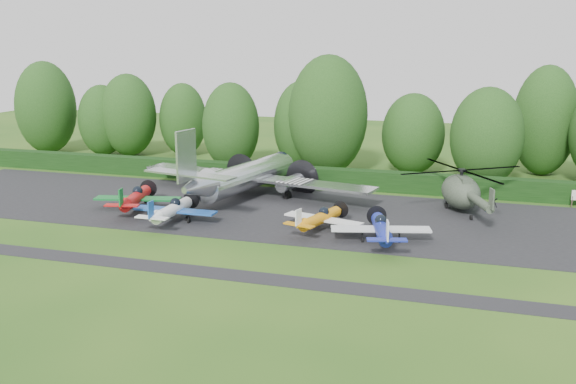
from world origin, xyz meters
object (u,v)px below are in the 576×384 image
(light_plane_red, at_px, (136,198))
(light_plane_blue, at_px, (382,229))
(light_plane_white, at_px, (172,210))
(light_plane_orange, at_px, (320,218))
(transport_plane, at_px, (247,176))
(helicopter, at_px, (461,189))

(light_plane_red, distance_m, light_plane_blue, 22.60)
(light_plane_white, bearing_deg, light_plane_blue, -1.86)
(light_plane_orange, bearing_deg, transport_plane, 121.75)
(transport_plane, distance_m, light_plane_white, 10.32)
(transport_plane, height_order, light_plane_red, transport_plane)
(light_plane_white, bearing_deg, light_plane_red, 152.37)
(light_plane_red, xyz_separation_m, light_plane_white, (4.88, -2.55, -0.08))
(transport_plane, distance_m, light_plane_red, 10.71)
(light_plane_red, bearing_deg, helicopter, 29.36)
(light_plane_blue, distance_m, helicopter, 12.67)
(light_plane_orange, bearing_deg, light_plane_white, 169.94)
(light_plane_blue, relative_size, helicopter, 0.56)
(light_plane_white, xyz_separation_m, light_plane_orange, (12.34, 1.33, -0.08))
(light_plane_orange, relative_size, light_plane_blue, 0.90)
(light_plane_blue, xyz_separation_m, helicopter, (5.20, 11.52, 0.86))
(helicopter, bearing_deg, light_plane_blue, -94.69)
(light_plane_red, bearing_deg, transport_plane, 55.59)
(light_plane_red, distance_m, helicopter, 28.86)
(light_plane_red, xyz_separation_m, light_plane_blue, (22.39, -3.10, -0.03))
(light_plane_white, relative_size, light_plane_blue, 0.96)
(light_plane_blue, bearing_deg, light_plane_red, -173.09)
(transport_plane, height_order, light_plane_blue, transport_plane)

